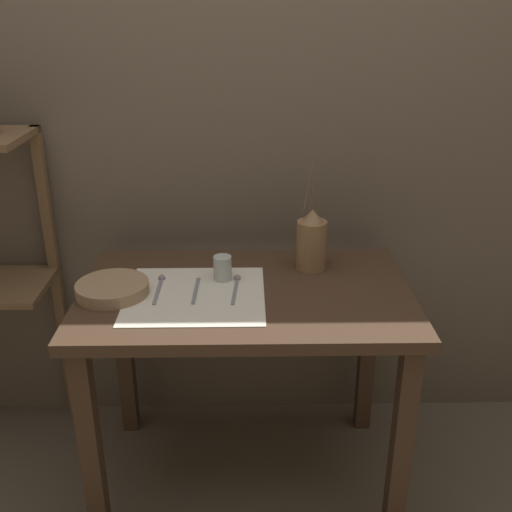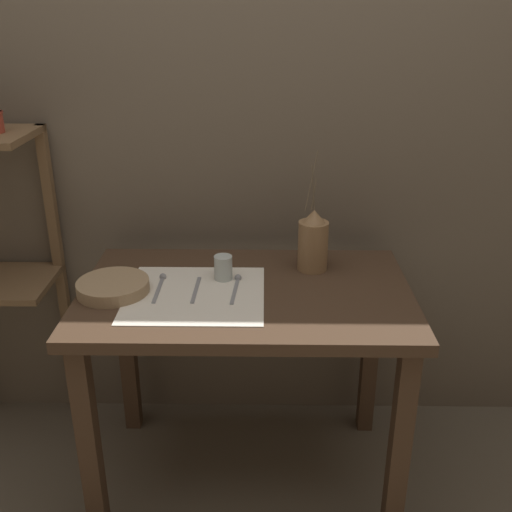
{
  "view_description": "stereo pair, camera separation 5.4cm",
  "coord_description": "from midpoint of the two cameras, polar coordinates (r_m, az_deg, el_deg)",
  "views": [
    {
      "loc": [
        0.01,
        -1.77,
        1.66
      ],
      "look_at": [
        0.03,
        0.0,
        0.9
      ],
      "focal_mm": 42.0,
      "sensor_mm": 36.0,
      "label": 1
    },
    {
      "loc": [
        0.06,
        -1.77,
        1.66
      ],
      "look_at": [
        0.03,
        0.0,
        0.9
      ],
      "focal_mm": 42.0,
      "sensor_mm": 36.0,
      "label": 2
    }
  ],
  "objects": [
    {
      "name": "spoon_outer",
      "position": [
        2.03,
        -8.28,
        -2.45
      ],
      "size": [
        0.02,
        0.2,
        0.02
      ],
      "color": "gray",
      "rests_on": "wooden_table"
    },
    {
      "name": "spoon_inner",
      "position": [
        2.01,
        -1.08,
        -2.57
      ],
      "size": [
        0.03,
        0.2,
        0.02
      ],
      "color": "gray",
      "rests_on": "wooden_table"
    },
    {
      "name": "knife_center",
      "position": [
        1.97,
        -4.97,
        -3.22
      ],
      "size": [
        0.02,
        0.19,
        0.0
      ],
      "color": "gray",
      "rests_on": "wooden_table"
    },
    {
      "name": "ground_plane",
      "position": [
        2.43,
        -0.18,
        -20.01
      ],
      "size": [
        12.0,
        12.0,
        0.0
      ],
      "primitive_type": "plane",
      "color": "brown"
    },
    {
      "name": "pitcher_with_flowers",
      "position": [
        2.1,
        6.18,
        1.32
      ],
      "size": [
        0.1,
        0.1,
        0.43
      ],
      "color": "olive",
      "rests_on": "wooden_table"
    },
    {
      "name": "wooden_table",
      "position": [
        2.03,
        -0.21,
        -6.3
      ],
      "size": [
        1.09,
        0.69,
        0.78
      ],
      "color": "#422D1E",
      "rests_on": "ground_plane"
    },
    {
      "name": "linen_cloth",
      "position": [
        1.95,
        -5.03,
        -3.65
      ],
      "size": [
        0.45,
        0.42,
        0.0
      ],
      "color": "silver",
      "rests_on": "wooden_table"
    },
    {
      "name": "wooden_bowl",
      "position": [
        1.99,
        -12.71,
        -2.88
      ],
      "size": [
        0.23,
        0.23,
        0.04
      ],
      "color": "#9E7F5B",
      "rests_on": "wooden_table"
    },
    {
      "name": "stone_wall_back",
      "position": [
        2.27,
        -0.02,
        11.47
      ],
      "size": [
        7.0,
        0.06,
        2.4
      ],
      "color": "brown",
      "rests_on": "ground_plane"
    },
    {
      "name": "glass_tumbler_near",
      "position": [
        2.03,
        -2.38,
        -1.11
      ],
      "size": [
        0.06,
        0.06,
        0.08
      ],
      "color": "#B7C1BC",
      "rests_on": "wooden_table"
    }
  ]
}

